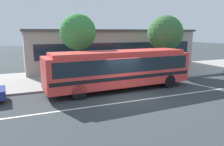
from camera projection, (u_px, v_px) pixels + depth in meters
The scene contains 11 objects.
ground_plane at pixel (128, 97), 14.29m from camera, with size 120.00×120.00×0.00m, color #343A3D.
sidewalk_slab at pixel (93, 76), 20.97m from camera, with size 60.00×8.00×0.12m, color #9F9893.
lane_stripe_center at pixel (134, 101), 13.56m from camera, with size 56.00×0.16×0.01m, color silver.
transit_bus at pixel (120, 67), 15.96m from camera, with size 10.87×2.97×2.86m.
pedestrian_waiting_near_sign at pixel (156, 66), 20.40m from camera, with size 0.42×0.42×1.66m.
pedestrian_walking_along_curb at pixel (160, 64), 21.46m from camera, with size 0.40×0.40×1.70m.
pedestrian_standing_by_tree at pixel (125, 66), 19.80m from camera, with size 0.47×0.47×1.70m.
bus_stop_sign at pixel (161, 60), 19.47m from camera, with size 0.10×0.44×2.44m.
street_tree_near_stop at pixel (78, 32), 17.91m from camera, with size 2.96×2.96×5.54m.
street_tree_mid_block at pixel (165, 33), 21.36m from camera, with size 3.45×3.45×5.67m.
station_building at pixel (108, 48), 26.88m from camera, with size 19.63×8.36×4.45m.
Camera 1 is at (-6.32, -12.25, 4.23)m, focal length 35.14 mm.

